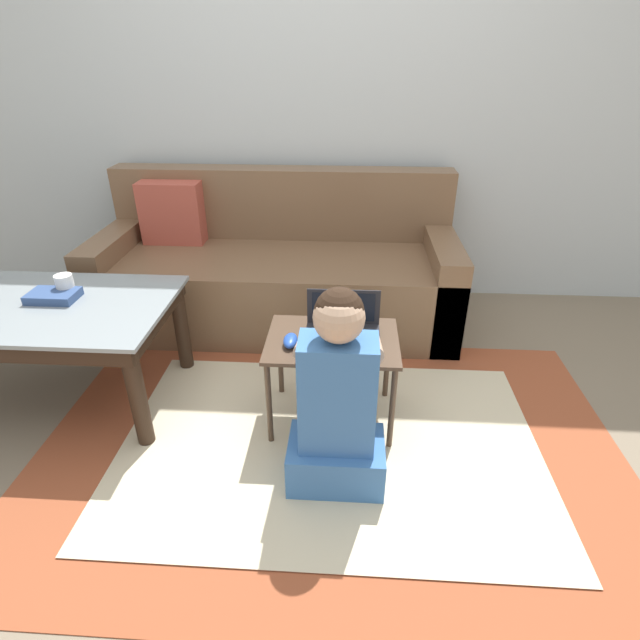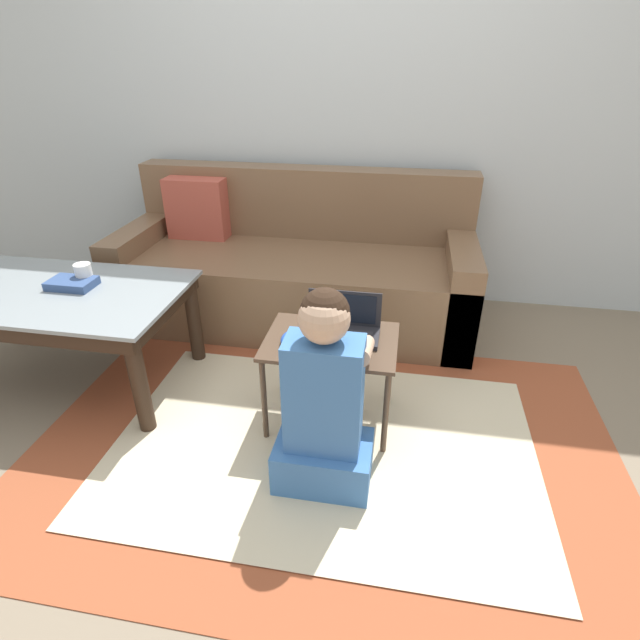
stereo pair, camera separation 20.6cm
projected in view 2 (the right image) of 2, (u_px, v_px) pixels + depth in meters
ground_plane at (298, 441)px, 2.11m from camera, size 16.00×16.00×0.00m
wall_back at (352, 90)px, 2.86m from camera, size 9.00×0.06×2.50m
area_rug at (323, 445)px, 2.08m from camera, size 2.40×1.63×0.01m
couch at (295, 271)px, 2.99m from camera, size 2.04×0.81×0.84m
coffee_table at (58, 304)px, 2.30m from camera, size 1.15×0.68×0.49m
laptop_desk at (331, 350)px, 2.06m from camera, size 0.54×0.39×0.41m
laptop at (342, 329)px, 2.06m from camera, size 0.31×0.16×0.18m
computer_mouse at (288, 339)px, 2.01m from camera, size 0.06×0.11×0.04m
person_seated at (324, 404)px, 1.75m from camera, size 0.36×0.37×0.80m
cup_on_table at (84, 274)px, 2.32m from camera, size 0.08×0.08×0.09m
book_on_table at (72, 283)px, 2.29m from camera, size 0.21×0.13×0.04m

